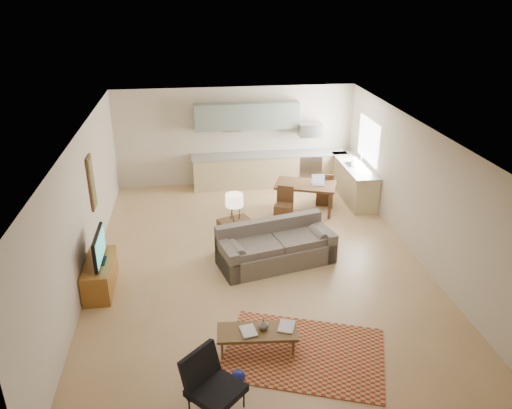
{
  "coord_description": "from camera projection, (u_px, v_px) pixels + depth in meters",
  "views": [
    {
      "loc": [
        -1.21,
        -8.68,
        5.15
      ],
      "look_at": [
        0.0,
        0.3,
        1.15
      ],
      "focal_mm": 35.0,
      "sensor_mm": 36.0,
      "label": 1
    }
  ],
  "objects": [
    {
      "name": "room",
      "position": [
        258.0,
        201.0,
        9.55
      ],
      "size": [
        9.0,
        9.0,
        9.0
      ],
      "color": "tan",
      "rests_on": "ground"
    },
    {
      "name": "kitchen_counter_back",
      "position": [
        270.0,
        170.0,
        13.81
      ],
      "size": [
        4.26,
        0.64,
        0.92
      ],
      "primitive_type": null,
      "color": "tan",
      "rests_on": "ground"
    },
    {
      "name": "kitchen_counter_right",
      "position": [
        354.0,
        181.0,
        12.99
      ],
      "size": [
        0.64,
        2.26,
        0.92
      ],
      "primitive_type": null,
      "color": "tan",
      "rests_on": "ground"
    },
    {
      "name": "kitchen_range",
      "position": [
        308.0,
        168.0,
        13.95
      ],
      "size": [
        0.62,
        0.62,
        0.9
      ],
      "primitive_type": "cube",
      "color": "#A5A8AD",
      "rests_on": "ground"
    },
    {
      "name": "kitchen_microwave",
      "position": [
        310.0,
        130.0,
        13.52
      ],
      "size": [
        0.62,
        0.4,
        0.35
      ],
      "primitive_type": "cube",
      "color": "#A5A8AD",
      "rests_on": "room"
    },
    {
      "name": "upper_cabinets",
      "position": [
        247.0,
        116.0,
        13.27
      ],
      "size": [
        2.8,
        0.34,
        0.7
      ],
      "primitive_type": "cube",
      "color": "slate",
      "rests_on": "room"
    },
    {
      "name": "window_right",
      "position": [
        368.0,
        140.0,
        12.58
      ],
      "size": [
        0.02,
        1.4,
        1.05
      ],
      "primitive_type": "cube",
      "color": "white",
      "rests_on": "room"
    },
    {
      "name": "wall_art_left",
      "position": [
        92.0,
        183.0,
        9.89
      ],
      "size": [
        0.06,
        0.42,
        1.1
      ],
      "primitive_type": null,
      "color": "brown",
      "rests_on": "room"
    },
    {
      "name": "triptych",
      "position": [
        232.0,
        123.0,
        13.43
      ],
      "size": [
        1.7,
        0.04,
        0.5
      ],
      "primitive_type": null,
      "color": "beige",
      "rests_on": "room"
    },
    {
      "name": "rug",
      "position": [
        304.0,
        353.0,
        7.6
      ],
      "size": [
        2.8,
        2.35,
        0.02
      ],
      "primitive_type": "cube",
      "rotation": [
        0.0,
        0.0,
        -0.34
      ],
      "color": "maroon",
      "rests_on": "floor"
    },
    {
      "name": "sofa",
      "position": [
        276.0,
        245.0,
        9.9
      ],
      "size": [
        2.56,
        1.58,
        0.83
      ],
      "primitive_type": null,
      "rotation": [
        0.0,
        0.0,
        0.25
      ],
      "color": "#5D534B",
      "rests_on": "floor"
    },
    {
      "name": "coffee_table",
      "position": [
        257.0,
        340.0,
        7.6
      ],
      "size": [
        1.26,
        0.58,
        0.37
      ],
      "primitive_type": null,
      "rotation": [
        0.0,
        0.0,
        -0.08
      ],
      "color": "#4E3519",
      "rests_on": "floor"
    },
    {
      "name": "book_a",
      "position": [
        241.0,
        333.0,
        7.46
      ],
      "size": [
        0.32,
        0.37,
        0.03
      ],
      "primitive_type": "imported",
      "rotation": [
        0.0,
        0.0,
        0.16
      ],
      "color": "maroon",
      "rests_on": "coffee_table"
    },
    {
      "name": "book_b",
      "position": [
        279.0,
        325.0,
        7.62
      ],
      "size": [
        0.44,
        0.47,
        0.02
      ],
      "primitive_type": "imported",
      "rotation": [
        0.0,
        0.0,
        -0.35
      ],
      "color": "navy",
      "rests_on": "coffee_table"
    },
    {
      "name": "vase",
      "position": [
        263.0,
        324.0,
        7.54
      ],
      "size": [
        0.17,
        0.17,
        0.17
      ],
      "primitive_type": "imported",
      "rotation": [
        0.0,
        0.0,
        -0.03
      ],
      "color": "black",
      "rests_on": "coffee_table"
    },
    {
      "name": "armchair",
      "position": [
        216.0,
        386.0,
        6.43
      ],
      "size": [
        1.01,
        1.01,
        0.81
      ],
      "primitive_type": null,
      "rotation": [
        0.0,
        0.0,
        0.77
      ],
      "color": "black",
      "rests_on": "floor"
    },
    {
      "name": "tv_credenza",
      "position": [
        100.0,
        275.0,
        9.11
      ],
      "size": [
        0.48,
        1.24,
        0.57
      ],
      "primitive_type": null,
      "color": "brown",
      "rests_on": "floor"
    },
    {
      "name": "tv",
      "position": [
        99.0,
        248.0,
        8.88
      ],
      "size": [
        0.1,
        0.95,
        0.57
      ],
      "primitive_type": null,
      "color": "black",
      "rests_on": "tv_credenza"
    },
    {
      "name": "console_table",
      "position": [
        235.0,
        236.0,
        10.35
      ],
      "size": [
        0.74,
        0.62,
        0.74
      ],
      "primitive_type": null,
      "rotation": [
        0.0,
        0.0,
        0.36
      ],
      "color": "#3E2615",
      "rests_on": "floor"
    },
    {
      "name": "table_lamp",
      "position": [
        234.0,
        207.0,
        10.08
      ],
      "size": [
        0.48,
        0.48,
        0.59
      ],
      "primitive_type": null,
      "rotation": [
        0.0,
        0.0,
        0.43
      ],
      "color": "beige",
      "rests_on": "console_table"
    },
    {
      "name": "dining_table",
      "position": [
        305.0,
        198.0,
        12.23
      ],
      "size": [
        1.63,
        1.26,
        0.73
      ],
      "primitive_type": null,
      "rotation": [
        0.0,
        0.0,
        -0.35
      ],
      "color": "#3E2615",
      "rests_on": "floor"
    },
    {
      "name": "dining_chair_near",
      "position": [
        284.0,
        204.0,
        11.74
      ],
      "size": [
        0.52,
        0.53,
        0.82
      ],
      "primitive_type": null,
      "rotation": [
        0.0,
        0.0,
        -0.42
      ],
      "color": "#3E2615",
      "rests_on": "floor"
    },
    {
      "name": "dining_chair_far",
      "position": [
        325.0,
        187.0,
        12.68
      ],
      "size": [
        0.52,
        0.54,
        0.86
      ],
      "primitive_type": null,
      "rotation": [
        0.0,
        0.0,
        2.82
      ],
      "color": "#3E2615",
      "rests_on": "floor"
    },
    {
      "name": "laptop",
      "position": [
        318.0,
        180.0,
        11.98
      ],
      "size": [
        0.34,
        0.28,
        0.23
      ],
      "primitive_type": null,
      "rotation": [
        0.0,
        0.0,
        -0.19
      ],
      "color": "#A5A8AD",
      "rests_on": "dining_table"
    },
    {
      "name": "soap_bottle",
      "position": [
        353.0,
        162.0,
        12.66
      ],
      "size": [
        0.09,
        0.09,
        0.19
      ],
      "primitive_type": "imported",
      "rotation": [
        0.0,
        0.0,
        0.03
      ],
      "color": "beige",
      "rests_on": "kitchen_counter_right"
    }
  ]
}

